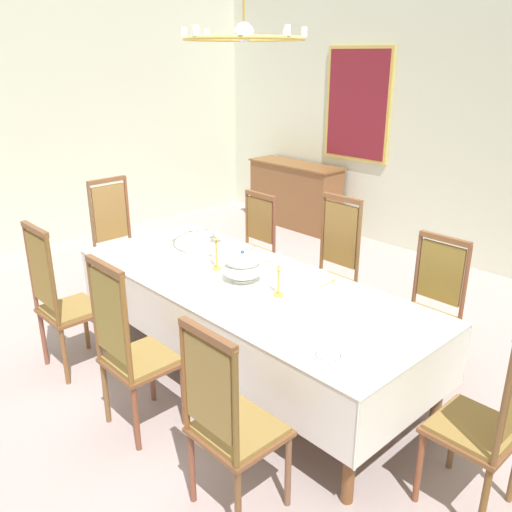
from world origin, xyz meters
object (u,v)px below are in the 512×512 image
at_px(chair_south_c, 229,420).
at_px(soup_tureen, 243,266).
at_px(chair_head_west, 119,242).
at_px(chair_head_east, 490,417).
at_px(chair_south_a, 61,299).
at_px(dining_table, 246,290).
at_px(chair_north_a, 251,245).
at_px(bowl_near_left, 283,262).
at_px(bowl_near_right, 317,275).
at_px(chair_south_b, 130,348).
at_px(chair_north_b, 330,268).
at_px(sideboard, 295,195).
at_px(bowl_far_right, 328,357).
at_px(chair_north_c, 428,307).
at_px(spoon_secondary, 332,281).
at_px(spoon_primary, 274,259).
at_px(framed_painting, 358,105).
at_px(chandelier, 244,37).
at_px(bowl_far_left, 207,237).
at_px(candlestick_east, 279,279).
at_px(candlestick_west, 216,251).

relative_size(chair_south_c, soup_tureen, 3.88).
relative_size(chair_head_west, chair_head_east, 1.02).
bearing_deg(chair_head_east, chair_south_a, 108.96).
relative_size(chair_south_a, soup_tureen, 4.07).
height_order(dining_table, soup_tureen, soup_tureen).
distance_m(chair_north_a, bowl_near_left, 1.10).
bearing_deg(bowl_near_right, chair_south_b, -102.75).
height_order(dining_table, chair_north_b, chair_north_b).
bearing_deg(chair_south_b, sideboard, 120.19).
bearing_deg(dining_table, bowl_far_right, -19.83).
bearing_deg(chair_north_c, chair_south_c, 90.00).
xyz_separation_m(chair_north_c, spoon_secondary, (-0.51, -0.52, 0.21)).
bearing_deg(spoon_secondary, chair_north_b, 129.02).
bearing_deg(spoon_primary, spoon_secondary, -6.00).
relative_size(chair_north_b, chair_south_c, 1.07).
relative_size(bowl_near_right, framed_painting, 0.13).
height_order(soup_tureen, sideboard, soup_tureen).
bearing_deg(chandelier, sideboard, 127.43).
bearing_deg(bowl_far_left, framed_painting, 101.74).
height_order(dining_table, chair_north_a, chair_north_a).
distance_m(chair_south_a, candlestick_east, 1.68).
relative_size(candlestick_east, bowl_near_right, 1.75).
distance_m(chair_south_a, chair_head_west, 1.31).
bearing_deg(soup_tureen, chandelier, -0.00).
xyz_separation_m(chair_north_b, candlestick_west, (-0.33, -0.98, 0.31)).
bearing_deg(chair_south_c, chair_north_b, 115.84).
height_order(bowl_near_right, sideboard, sideboard).
distance_m(chair_south_c, candlestick_east, 1.20).
xyz_separation_m(soup_tureen, sideboard, (-2.35, 3.12, -0.43)).
bearing_deg(chair_north_a, chair_north_b, -179.46).
relative_size(chair_south_c, chair_head_west, 0.94).
bearing_deg(chair_head_west, chair_north_b, 117.86).
xyz_separation_m(chair_south_c, bowl_near_right, (-0.63, 1.41, 0.21)).
distance_m(dining_table, framed_painting, 3.87).
xyz_separation_m(bowl_far_left, chandelier, (0.96, -0.40, 1.65)).
distance_m(chair_head_west, chair_head_east, 3.72).
distance_m(soup_tureen, spoon_secondary, 0.66).
bearing_deg(chair_south_a, chair_north_a, 90.00).
height_order(spoon_primary, chandelier, chandelier).
distance_m(candlestick_east, spoon_secondary, 0.48).
bearing_deg(soup_tureen, chair_north_b, 88.10).
bearing_deg(chair_north_c, bowl_near_right, 40.95).
relative_size(chair_south_a, chair_head_west, 0.98).
relative_size(chair_north_c, candlestick_west, 3.01).
bearing_deg(chair_south_a, chandelier, 44.53).
height_order(chair_south_b, sideboard, chair_south_b).
bearing_deg(chair_head_west, dining_table, 90.00).
xyz_separation_m(chair_north_c, chair_head_west, (-2.81, -0.98, 0.04)).
xyz_separation_m(bowl_near_left, bowl_far_right, (1.17, -0.85, -0.00)).
height_order(chair_head_east, spoon_primary, chair_head_east).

